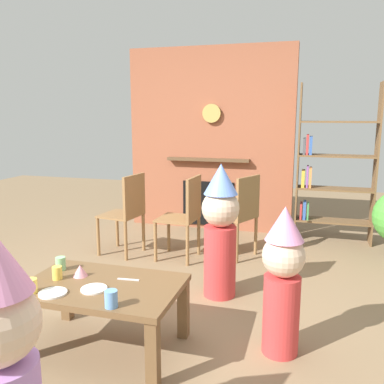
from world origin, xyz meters
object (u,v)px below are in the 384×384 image
(dining_chair_left, at_px, (127,209))
(child_with_cone_hat, at_px, (1,365))
(child_in_pink, at_px, (283,277))
(bookshelf, at_px, (329,170))
(paper_plate_front, at_px, (53,293))
(paper_plate_rear, at_px, (94,289))
(paper_cup_near_right, at_px, (61,264))
(child_by_the_chairs, at_px, (220,227))
(paper_cup_near_left, at_px, (111,299))
(dining_chair_middle, at_px, (185,213))
(birthday_cake_slice, at_px, (80,271))
(paper_cup_far_left, at_px, (57,273))
(coffee_table, at_px, (102,294))
(dining_chair_right, at_px, (240,211))
(paper_cup_center, at_px, (31,286))

(dining_chair_left, bearing_deg, child_with_cone_hat, 114.40)
(child_in_pink, bearing_deg, dining_chair_left, -54.09)
(bookshelf, bearing_deg, paper_plate_front, -118.44)
(paper_plate_rear, bearing_deg, child_with_cone_hat, -79.69)
(dining_chair_left, bearing_deg, paper_cup_near_right, 106.98)
(bookshelf, distance_m, dining_chair_left, 2.45)
(child_in_pink, distance_m, child_by_the_chairs, 0.93)
(paper_cup_near_left, relative_size, dining_chair_middle, 0.11)
(birthday_cake_slice, distance_m, dining_chair_left, 1.74)
(child_with_cone_hat, bearing_deg, paper_cup_far_left, 15.53)
(coffee_table, xyz_separation_m, birthday_cake_slice, (-0.20, 0.08, 0.11))
(bookshelf, bearing_deg, coffee_table, -116.93)
(paper_cup_near_right, relative_size, dining_chair_left, 0.10)
(paper_cup_near_right, height_order, child_by_the_chairs, child_by_the_chairs)
(bookshelf, relative_size, birthday_cake_slice, 19.00)
(paper_plate_front, bearing_deg, paper_cup_far_left, 117.18)
(child_with_cone_hat, xyz_separation_m, child_by_the_chairs, (0.38, 2.12, -0.01))
(child_with_cone_hat, xyz_separation_m, dining_chair_right, (0.39, 3.12, -0.10))
(bookshelf, xyz_separation_m, birthday_cake_slice, (-1.69, -2.84, -0.38))
(coffee_table, bearing_deg, paper_cup_center, -146.07)
(paper_cup_far_left, relative_size, dining_chair_right, 0.10)
(bookshelf, distance_m, paper_plate_rear, 3.39)
(paper_cup_near_left, relative_size, paper_cup_center, 1.13)
(paper_cup_far_left, bearing_deg, dining_chair_left, 100.18)
(child_in_pink, relative_size, child_by_the_chairs, 0.86)
(paper_plate_front, bearing_deg, dining_chair_middle, 83.39)
(child_with_cone_hat, bearing_deg, dining_chair_middle, -6.04)
(paper_cup_near_left, height_order, paper_cup_near_right, paper_cup_near_left)
(paper_cup_far_left, distance_m, paper_plate_front, 0.24)
(paper_plate_rear, relative_size, dining_chair_right, 0.18)
(coffee_table, height_order, paper_cup_center, paper_cup_center)
(paper_plate_rear, height_order, child_with_cone_hat, child_with_cone_hat)
(child_by_the_chairs, bearing_deg, dining_chair_right, -151.44)
(dining_chair_middle, bearing_deg, paper_cup_center, 83.06)
(paper_plate_front, bearing_deg, birthday_cake_slice, 87.75)
(paper_cup_far_left, height_order, dining_chair_middle, dining_chair_middle)
(paper_plate_front, distance_m, dining_chair_right, 2.37)
(paper_cup_near_left, bearing_deg, child_by_the_chairs, 74.84)
(paper_cup_near_right, distance_m, paper_plate_front, 0.40)
(dining_chair_middle, bearing_deg, coffee_table, 92.87)
(bookshelf, distance_m, dining_chair_middle, 1.89)
(child_with_cone_hat, distance_m, child_in_pink, 1.68)
(paper_cup_far_left, distance_m, dining_chair_left, 1.81)
(paper_cup_near_left, bearing_deg, dining_chair_left, 112.65)
(paper_plate_front, relative_size, child_by_the_chairs, 0.15)
(paper_cup_far_left, xyz_separation_m, dining_chair_middle, (0.34, 1.80, 0.01))
(paper_plate_rear, bearing_deg, paper_plate_front, -149.78)
(paper_cup_center, xyz_separation_m, paper_cup_far_left, (0.03, 0.23, -0.00))
(child_in_pink, bearing_deg, coffee_table, 0.00)
(bookshelf, height_order, dining_chair_right, bookshelf)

